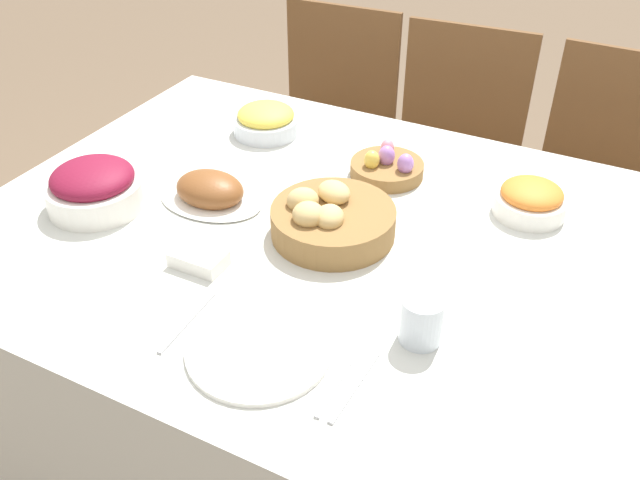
% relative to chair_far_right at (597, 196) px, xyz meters
% --- Properties ---
extents(ground_plane, '(12.00, 12.00, 0.00)m').
position_rel_chair_far_right_xyz_m(ground_plane, '(-0.46, -0.89, -0.51)').
color(ground_plane, brown).
extents(dining_table, '(1.63, 1.16, 0.78)m').
position_rel_chair_far_right_xyz_m(dining_table, '(-0.46, -0.89, -0.12)').
color(dining_table, silver).
rests_on(dining_table, ground).
extents(chair_far_right, '(0.44, 0.44, 0.93)m').
position_rel_chair_far_right_xyz_m(chair_far_right, '(0.00, 0.00, 0.00)').
color(chair_far_right, brown).
rests_on(chair_far_right, ground).
extents(chair_far_center, '(0.44, 0.44, 0.93)m').
position_rel_chair_far_right_xyz_m(chair_far_center, '(-0.48, -0.00, 0.00)').
color(chair_far_center, brown).
rests_on(chair_far_center, ground).
extents(chair_far_left, '(0.44, 0.44, 0.93)m').
position_rel_chair_far_right_xyz_m(chair_far_left, '(-0.93, -0.00, 0.00)').
color(chair_far_left, brown).
rests_on(chair_far_left, ground).
extents(bread_basket, '(0.27, 0.27, 0.10)m').
position_rel_chair_far_right_xyz_m(bread_basket, '(-0.48, -0.90, 0.31)').
color(bread_basket, olive).
rests_on(bread_basket, dining_table).
extents(egg_basket, '(0.18, 0.18, 0.08)m').
position_rel_chair_far_right_xyz_m(egg_basket, '(-0.47, -0.61, 0.29)').
color(egg_basket, olive).
rests_on(egg_basket, dining_table).
extents(ham_platter, '(0.26, 0.18, 0.08)m').
position_rel_chair_far_right_xyz_m(ham_platter, '(-0.79, -0.91, 0.29)').
color(ham_platter, white).
rests_on(ham_platter, dining_table).
extents(beet_salad_bowl, '(0.22, 0.22, 0.11)m').
position_rel_chair_far_right_xyz_m(beet_salad_bowl, '(-1.01, -1.04, 0.32)').
color(beet_salad_bowl, white).
rests_on(beet_salad_bowl, dining_table).
extents(carrot_bowl, '(0.16, 0.16, 0.08)m').
position_rel_chair_far_right_xyz_m(carrot_bowl, '(-0.12, -0.62, 0.31)').
color(carrot_bowl, white).
rests_on(carrot_bowl, dining_table).
extents(pineapple_bowl, '(0.18, 0.18, 0.08)m').
position_rel_chair_far_right_xyz_m(pineapple_bowl, '(-0.85, -0.55, 0.31)').
color(pineapple_bowl, silver).
rests_on(pineapple_bowl, dining_table).
extents(dinner_plate, '(0.26, 0.26, 0.01)m').
position_rel_chair_far_right_xyz_m(dinner_plate, '(-0.43, -1.27, 0.27)').
color(dinner_plate, white).
rests_on(dinner_plate, dining_table).
extents(fork, '(0.02, 0.17, 0.00)m').
position_rel_chair_far_right_xyz_m(fork, '(-0.59, -1.27, 0.27)').
color(fork, '#B7B7BC').
rests_on(fork, dining_table).
extents(knife, '(0.02, 0.17, 0.00)m').
position_rel_chair_far_right_xyz_m(knife, '(-0.28, -1.27, 0.27)').
color(knife, '#B7B7BC').
rests_on(knife, dining_table).
extents(spoon, '(0.02, 0.17, 0.00)m').
position_rel_chair_far_right_xyz_m(spoon, '(-0.25, -1.27, 0.27)').
color(spoon, '#B7B7BC').
rests_on(spoon, dining_table).
extents(drinking_cup, '(0.08, 0.08, 0.09)m').
position_rel_chair_far_right_xyz_m(drinking_cup, '(-0.20, -1.12, 0.32)').
color(drinking_cup, silver).
rests_on(drinking_cup, dining_table).
extents(butter_dish, '(0.11, 0.07, 0.03)m').
position_rel_chair_far_right_xyz_m(butter_dish, '(-0.67, -1.12, 0.29)').
color(butter_dish, white).
rests_on(butter_dish, dining_table).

